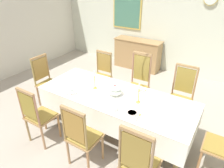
# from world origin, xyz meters

# --- Properties ---
(ground) EXTENTS (7.55, 5.84, 0.04)m
(ground) POSITION_xyz_m (0.00, 0.00, -0.02)
(ground) COLOR #A39B8B
(back_wall) EXTENTS (7.55, 0.08, 3.40)m
(back_wall) POSITION_xyz_m (0.00, 2.96, 1.70)
(back_wall) COLOR beige
(back_wall) RESTS_ON ground
(dining_table) EXTENTS (2.70, 1.02, 0.77)m
(dining_table) POSITION_xyz_m (0.00, -0.25, 0.70)
(dining_table) COLOR #A26F52
(dining_table) RESTS_ON ground
(tablecloth) EXTENTS (2.72, 1.04, 0.42)m
(tablecloth) POSITION_xyz_m (0.00, -0.25, 0.67)
(tablecloth) COLOR white
(tablecloth) RESTS_ON dining_table
(chair_south_a) EXTENTS (0.44, 0.42, 1.09)m
(chair_south_a) POSITION_xyz_m (-0.94, -1.17, 0.57)
(chair_south_a) COLOR #A5774C
(chair_south_a) RESTS_ON ground
(chair_north_a) EXTENTS (0.44, 0.42, 1.09)m
(chair_north_a) POSITION_xyz_m (-0.94, 0.66, 0.57)
(chair_north_a) COLOR #987D4B
(chair_north_a) RESTS_ON ground
(chair_south_b) EXTENTS (0.44, 0.42, 1.10)m
(chair_south_b) POSITION_xyz_m (-0.00, -1.17, 0.58)
(chair_south_b) COLOR #9F724D
(chair_south_b) RESTS_ON ground
(chair_north_b) EXTENTS (0.44, 0.42, 1.23)m
(chair_north_b) POSITION_xyz_m (-0.00, 0.67, 0.62)
(chair_north_b) COLOR #9A8254
(chair_north_b) RESTS_ON ground
(chair_south_c) EXTENTS (0.44, 0.42, 1.17)m
(chair_south_c) POSITION_xyz_m (0.89, -1.17, 0.60)
(chair_south_c) COLOR #A1754A
(chair_south_c) RESTS_ON ground
(chair_north_c) EXTENTS (0.44, 0.42, 1.16)m
(chair_north_c) POSITION_xyz_m (0.89, 0.67, 0.60)
(chair_north_c) COLOR #997750
(chair_north_c) RESTS_ON ground
(chair_head_west) EXTENTS (0.42, 0.44, 1.12)m
(chair_head_west) POSITION_xyz_m (-1.75, -0.25, 0.58)
(chair_head_west) COLOR #9D7841
(chair_head_west) RESTS_ON ground
(soup_tureen) EXTENTS (0.24, 0.24, 0.20)m
(soup_tureen) POSITION_xyz_m (-0.01, -0.25, 0.87)
(soup_tureen) COLOR silver
(soup_tureen) RESTS_ON tablecloth
(candlestick_west) EXTENTS (0.07, 0.07, 0.35)m
(candlestick_west) POSITION_xyz_m (-0.43, -0.25, 0.92)
(candlestick_west) COLOR gold
(candlestick_west) RESTS_ON tablecloth
(candlestick_east) EXTENTS (0.07, 0.07, 0.35)m
(candlestick_east) POSITION_xyz_m (0.43, -0.25, 0.92)
(candlestick_east) COLOR gold
(candlestick_east) RESTS_ON tablecloth
(bowl_near_left) EXTENTS (0.16, 0.16, 0.04)m
(bowl_near_left) POSITION_xyz_m (0.49, -0.59, 0.80)
(bowl_near_left) COLOR silver
(bowl_near_left) RESTS_ON tablecloth
(bowl_near_right) EXTENTS (0.15, 0.15, 0.03)m
(bowl_near_right) POSITION_xyz_m (0.26, 0.10, 0.79)
(bowl_near_right) COLOR silver
(bowl_near_right) RESTS_ON tablecloth
(bowl_far_left) EXTENTS (0.20, 0.20, 0.04)m
(bowl_far_left) POSITION_xyz_m (0.17, -0.64, 0.80)
(bowl_far_left) COLOR silver
(bowl_far_left) RESTS_ON tablecloth
(bowl_far_right) EXTENTS (0.19, 0.19, 0.04)m
(bowl_far_right) POSITION_xyz_m (-0.67, -0.63, 0.80)
(bowl_far_right) COLOR silver
(bowl_far_right) RESTS_ON tablecloth
(spoon_primary) EXTENTS (0.03, 0.18, 0.01)m
(spoon_primary) POSITION_xyz_m (0.60, -0.56, 0.78)
(spoon_primary) COLOR gold
(spoon_primary) RESTS_ON tablecloth
(spoon_secondary) EXTENTS (0.07, 0.17, 0.01)m
(spoon_secondary) POSITION_xyz_m (0.37, 0.13, 0.78)
(spoon_secondary) COLOR gold
(spoon_secondary) RESTS_ON tablecloth
(sideboard) EXTENTS (1.44, 0.48, 0.90)m
(sideboard) POSITION_xyz_m (-0.96, 2.64, 0.45)
(sideboard) COLOR #9D774A
(sideboard) RESTS_ON ground
(framed_painting) EXTENTS (0.95, 0.05, 1.16)m
(framed_painting) POSITION_xyz_m (-1.51, 2.90, 1.71)
(framed_painting) COLOR #D1B251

